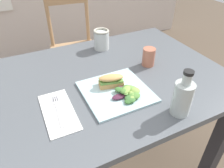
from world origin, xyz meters
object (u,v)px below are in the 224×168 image
bottle_cold_brew (182,99)px  cup_extra_side (149,57)px  chair_wooden_far (74,49)px  sandwich_half_front (111,80)px  mason_jar_iced_tea (101,40)px  fork_on_napkin (58,108)px  plate_lunch (116,92)px  dining_table (111,97)px

bottle_cold_brew → cup_extra_side: bottle_cold_brew is taller
bottle_cold_brew → cup_extra_side: size_ratio=2.03×
chair_wooden_far → cup_extra_side: 0.99m
sandwich_half_front → mason_jar_iced_tea: bearing=72.3°
fork_on_napkin → plate_lunch: bearing=-1.4°
chair_wooden_far → mason_jar_iced_tea: bearing=-90.0°
dining_table → mason_jar_iced_tea: bearing=75.3°
chair_wooden_far → fork_on_napkin: bearing=-109.8°
mason_jar_iced_tea → cup_extra_side: size_ratio=1.23×
sandwich_half_front → mason_jar_iced_tea: mason_jar_iced_tea is taller
sandwich_half_front → bottle_cold_brew: 0.31m
plate_lunch → cup_extra_side: size_ratio=2.97×
fork_on_napkin → cup_extra_side: bearing=14.0°
plate_lunch → sandwich_half_front: sandwich_half_front is taller
dining_table → bottle_cold_brew: size_ratio=5.83×
plate_lunch → sandwich_half_front: 0.05m
plate_lunch → cup_extra_side: (0.26, 0.14, 0.04)m
dining_table → fork_on_napkin: size_ratio=6.05×
plate_lunch → chair_wooden_far: bearing=83.6°
chair_wooden_far → bottle_cold_brew: (0.05, -1.27, 0.36)m
chair_wooden_far → plate_lunch: size_ratio=3.08×
dining_table → fork_on_napkin: fork_on_napkin is taller
bottle_cold_brew → cup_extra_side: bearing=75.2°
fork_on_napkin → dining_table: bearing=22.2°
sandwich_half_front → fork_on_napkin: bearing=-171.8°
cup_extra_side → mason_jar_iced_tea: bearing=116.7°
plate_lunch → mason_jar_iced_tea: size_ratio=2.41×
sandwich_half_front → chair_wooden_far: bearing=83.2°
fork_on_napkin → cup_extra_side: (0.52, 0.13, 0.04)m
fork_on_napkin → bottle_cold_brew: 0.48m
sandwich_half_front → fork_on_napkin: (-0.26, -0.04, -0.03)m
chair_wooden_far → fork_on_napkin: (-0.38, -1.04, 0.30)m
sandwich_half_front → fork_on_napkin: size_ratio=0.64×
dining_table → sandwich_half_front: sandwich_half_front is taller
bottle_cold_brew → sandwich_half_front: bearing=122.4°
plate_lunch → fork_on_napkin: size_ratio=1.52×
sandwich_half_front → cup_extra_side: bearing=19.3°
plate_lunch → mason_jar_iced_tea: 0.44m
bottle_cold_brew → mason_jar_iced_tea: bearing=94.3°
fork_on_napkin → mason_jar_iced_tea: (0.38, 0.41, 0.05)m
fork_on_napkin → mason_jar_iced_tea: size_ratio=1.59×
plate_lunch → fork_on_napkin: bearing=178.6°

